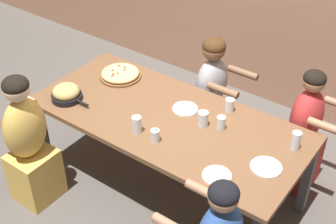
{
  "coord_description": "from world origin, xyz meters",
  "views": [
    {
      "loc": [
        1.69,
        -2.32,
        2.88
      ],
      "look_at": [
        0.0,
        0.0,
        0.79
      ],
      "focal_mm": 50.0,
      "sensor_mm": 36.0,
      "label": 1
    }
  ],
  "objects_px": {
    "empty_plate_b": "(185,109)",
    "drinking_glass_d": "(296,142)",
    "drinking_glass_c": "(230,106)",
    "diner_near_left": "(29,146)",
    "cocktail_glass_blue": "(155,136)",
    "drinking_glass_e": "(203,119)",
    "diner_far_right": "(303,136)",
    "empty_plate_a": "(217,176)",
    "skillet_bowl": "(66,93)",
    "empty_plate_c": "(266,167)",
    "drinking_glass_a": "(137,125)",
    "pizza_board_main": "(120,74)",
    "diner_far_center": "(211,98)",
    "drinking_glass_b": "(221,124)"
  },
  "relations": [
    {
      "from": "diner_far_center",
      "to": "diner_near_left",
      "type": "relative_size",
      "value": 0.95
    },
    {
      "from": "cocktail_glass_blue",
      "to": "drinking_glass_d",
      "type": "bearing_deg",
      "value": 31.02
    },
    {
      "from": "empty_plate_a",
      "to": "empty_plate_b",
      "type": "xyz_separation_m",
      "value": [
        -0.59,
        0.5,
        -0.0
      ]
    },
    {
      "from": "empty_plate_c",
      "to": "drinking_glass_d",
      "type": "bearing_deg",
      "value": 76.4
    },
    {
      "from": "empty_plate_a",
      "to": "drinking_glass_a",
      "type": "bearing_deg",
      "value": 175.37
    },
    {
      "from": "drinking_glass_a",
      "to": "drinking_glass_c",
      "type": "height_order",
      "value": "drinking_glass_a"
    },
    {
      "from": "empty_plate_b",
      "to": "diner_far_center",
      "type": "bearing_deg",
      "value": 98.77
    },
    {
      "from": "empty_plate_c",
      "to": "skillet_bowl",
      "type": "bearing_deg",
      "value": -172.88
    },
    {
      "from": "empty_plate_c",
      "to": "drinking_glass_d",
      "type": "distance_m",
      "value": 0.31
    },
    {
      "from": "skillet_bowl",
      "to": "drinking_glass_d",
      "type": "xyz_separation_m",
      "value": [
        1.74,
        0.5,
        0.01
      ]
    },
    {
      "from": "drinking_glass_c",
      "to": "drinking_glass_d",
      "type": "bearing_deg",
      "value": -11.9
    },
    {
      "from": "skillet_bowl",
      "to": "drinking_glass_e",
      "type": "xyz_separation_m",
      "value": [
        1.07,
        0.35,
        0.0
      ]
    },
    {
      "from": "empty_plate_a",
      "to": "drinking_glass_d",
      "type": "distance_m",
      "value": 0.64
    },
    {
      "from": "drinking_glass_c",
      "to": "diner_near_left",
      "type": "bearing_deg",
      "value": -137.56
    },
    {
      "from": "drinking_glass_c",
      "to": "diner_far_center",
      "type": "bearing_deg",
      "value": 135.98
    },
    {
      "from": "empty_plate_a",
      "to": "drinking_glass_b",
      "type": "height_order",
      "value": "drinking_glass_b"
    },
    {
      "from": "drinking_glass_a",
      "to": "diner_near_left",
      "type": "bearing_deg",
      "value": -149.84
    },
    {
      "from": "drinking_glass_b",
      "to": "diner_far_right",
      "type": "height_order",
      "value": "diner_far_right"
    },
    {
      "from": "cocktail_glass_blue",
      "to": "drinking_glass_b",
      "type": "distance_m",
      "value": 0.5
    },
    {
      "from": "pizza_board_main",
      "to": "empty_plate_b",
      "type": "height_order",
      "value": "pizza_board_main"
    },
    {
      "from": "skillet_bowl",
      "to": "drinking_glass_b",
      "type": "height_order",
      "value": "skillet_bowl"
    },
    {
      "from": "empty_plate_a",
      "to": "diner_far_center",
      "type": "distance_m",
      "value": 1.27
    },
    {
      "from": "empty_plate_c",
      "to": "empty_plate_b",
      "type": "bearing_deg",
      "value": 163.95
    },
    {
      "from": "empty_plate_a",
      "to": "pizza_board_main",
      "type": "bearing_deg",
      "value": 156.68
    },
    {
      "from": "cocktail_glass_blue",
      "to": "diner_far_right",
      "type": "distance_m",
      "value": 1.28
    },
    {
      "from": "drinking_glass_d",
      "to": "diner_far_right",
      "type": "relative_size",
      "value": 0.13
    },
    {
      "from": "empty_plate_c",
      "to": "drinking_glass_b",
      "type": "distance_m",
      "value": 0.5
    },
    {
      "from": "drinking_glass_a",
      "to": "drinking_glass_b",
      "type": "relative_size",
      "value": 1.25
    },
    {
      "from": "empty_plate_c",
      "to": "drinking_glass_c",
      "type": "bearing_deg",
      "value": 141.29
    },
    {
      "from": "drinking_glass_b",
      "to": "empty_plate_a",
      "type": "bearing_deg",
      "value": -61.9
    },
    {
      "from": "diner_far_right",
      "to": "diner_far_center",
      "type": "height_order",
      "value": "diner_far_center"
    },
    {
      "from": "empty_plate_c",
      "to": "drinking_glass_b",
      "type": "height_order",
      "value": "drinking_glass_b"
    },
    {
      "from": "drinking_glass_e",
      "to": "diner_far_right",
      "type": "bearing_deg",
      "value": 48.19
    },
    {
      "from": "cocktail_glass_blue",
      "to": "empty_plate_c",
      "type": "bearing_deg",
      "value": 15.28
    },
    {
      "from": "empty_plate_a",
      "to": "drinking_glass_b",
      "type": "xyz_separation_m",
      "value": [
        -0.24,
        0.45,
        0.04
      ]
    },
    {
      "from": "drinking_glass_a",
      "to": "diner_near_left",
      "type": "relative_size",
      "value": 0.11
    },
    {
      "from": "diner_far_right",
      "to": "diner_far_center",
      "type": "relative_size",
      "value": 0.99
    },
    {
      "from": "pizza_board_main",
      "to": "skillet_bowl",
      "type": "bearing_deg",
      "value": -103.75
    },
    {
      "from": "cocktail_glass_blue",
      "to": "drinking_glass_c",
      "type": "xyz_separation_m",
      "value": [
        0.24,
        0.63,
        0.0
      ]
    },
    {
      "from": "empty_plate_a",
      "to": "empty_plate_b",
      "type": "distance_m",
      "value": 0.77
    },
    {
      "from": "diner_far_center",
      "to": "diner_near_left",
      "type": "distance_m",
      "value": 1.62
    },
    {
      "from": "cocktail_glass_blue",
      "to": "empty_plate_b",
      "type": "bearing_deg",
      "value": 95.59
    },
    {
      "from": "drinking_glass_d",
      "to": "cocktail_glass_blue",
      "type": "bearing_deg",
      "value": -148.98
    },
    {
      "from": "pizza_board_main",
      "to": "cocktail_glass_blue",
      "type": "bearing_deg",
      "value": -33.72
    },
    {
      "from": "empty_plate_c",
      "to": "drinking_glass_b",
      "type": "bearing_deg",
      "value": 157.94
    },
    {
      "from": "drinking_glass_c",
      "to": "cocktail_glass_blue",
      "type": "bearing_deg",
      "value": -111.12
    },
    {
      "from": "empty_plate_b",
      "to": "drinking_glass_d",
      "type": "relative_size",
      "value": 1.42
    },
    {
      "from": "empty_plate_b",
      "to": "diner_far_right",
      "type": "xyz_separation_m",
      "value": [
        0.79,
        0.55,
        -0.25
      ]
    },
    {
      "from": "empty_plate_b",
      "to": "drinking_glass_a",
      "type": "bearing_deg",
      "value": -106.21
    },
    {
      "from": "pizza_board_main",
      "to": "cocktail_glass_blue",
      "type": "distance_m",
      "value": 0.93
    }
  ]
}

